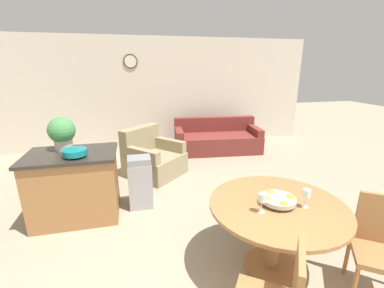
% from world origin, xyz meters
% --- Properties ---
extents(wall_back, '(8.00, 0.09, 2.70)m').
position_xyz_m(wall_back, '(-0.00, 5.80, 1.35)').
color(wall_back, beige).
rests_on(wall_back, ground_plane).
extents(dining_table, '(1.31, 1.31, 0.75)m').
position_xyz_m(dining_table, '(0.61, 1.12, 0.58)').
color(dining_table, '#9E6B3D').
rests_on(dining_table, ground_plane).
extents(dining_chair_near_right, '(0.59, 0.59, 0.93)m').
position_xyz_m(dining_chair_near_right, '(1.38, 0.67, 0.50)').
color(dining_chair_near_right, '#9E6B3D').
rests_on(dining_chair_near_right, ground_plane).
extents(fruit_bowl, '(0.33, 0.33, 0.10)m').
position_xyz_m(fruit_bowl, '(0.61, 1.12, 0.80)').
color(fruit_bowl, '#B7B29E').
rests_on(fruit_bowl, dining_table).
extents(wine_glass_left, '(0.07, 0.07, 0.18)m').
position_xyz_m(wine_glass_left, '(0.39, 1.03, 0.88)').
color(wine_glass_left, silver).
rests_on(wine_glass_left, dining_table).
extents(wine_glass_right, '(0.07, 0.07, 0.18)m').
position_xyz_m(wine_glass_right, '(0.83, 1.01, 0.88)').
color(wine_glass_right, silver).
rests_on(wine_glass_right, dining_table).
extents(kitchen_island, '(1.13, 0.78, 0.93)m').
position_xyz_m(kitchen_island, '(-1.50, 2.62, 0.47)').
color(kitchen_island, '#9E6B3D').
rests_on(kitchen_island, ground_plane).
extents(teal_bowl, '(0.29, 0.29, 0.10)m').
position_xyz_m(teal_bowl, '(-1.41, 2.45, 0.99)').
color(teal_bowl, '#147A7F').
rests_on(teal_bowl, kitchen_island).
extents(potted_plant, '(0.35, 0.35, 0.44)m').
position_xyz_m(potted_plant, '(-1.61, 2.80, 1.17)').
color(potted_plant, beige).
rests_on(potted_plant, kitchen_island).
extents(trash_bin, '(0.34, 0.29, 0.77)m').
position_xyz_m(trash_bin, '(-0.64, 2.69, 0.38)').
color(trash_bin, '#9E9EA3').
rests_on(trash_bin, ground_plane).
extents(couch, '(2.11, 1.13, 0.78)m').
position_xyz_m(couch, '(1.30, 4.95, 0.27)').
color(couch, maroon).
rests_on(couch, ground_plane).
extents(armchair, '(1.27, 1.28, 0.89)m').
position_xyz_m(armchair, '(-0.36, 3.86, 0.30)').
color(armchair, '#998966').
rests_on(armchair, ground_plane).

